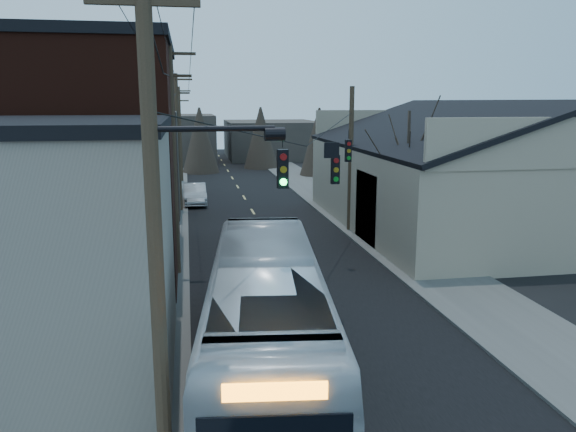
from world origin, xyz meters
name	(u,v)px	position (x,y,z in m)	size (l,w,h in m)	color
road_surface	(256,217)	(0.00, 30.00, 0.01)	(9.00, 110.00, 0.02)	black
sidewalk_left	(157,220)	(-6.50, 30.00, 0.06)	(4.00, 110.00, 0.12)	#474744
sidewalk_right	(350,213)	(6.50, 30.00, 0.06)	(4.00, 110.00, 0.12)	#474744
building_clapboard	(18,258)	(-9.00, 9.00, 3.50)	(8.00, 8.00, 7.00)	#6F675C
building_brick	(61,161)	(-10.00, 20.00, 5.00)	(10.00, 12.00, 10.00)	black
building_left_far	(117,159)	(-9.50, 36.00, 3.50)	(9.00, 14.00, 7.00)	#37312C
warehouse	(475,183)	(13.00, 25.00, 2.70)	(16.16, 20.60, 7.73)	gray
building_far_left	(174,139)	(-6.00, 65.00, 3.00)	(10.00, 12.00, 6.00)	#37312C
building_far_right	(271,139)	(7.00, 70.00, 2.50)	(12.00, 14.00, 5.00)	#37312C
bare_tree	(407,183)	(6.50, 20.00, 3.60)	(0.40, 0.40, 7.20)	black
utility_lines	(211,152)	(-3.11, 24.14, 4.95)	(11.24, 45.28, 10.50)	#382B1E
bus	(267,315)	(-2.38, 8.00, 1.80)	(3.02, 12.89, 3.59)	silver
parked_car	(195,194)	(-3.94, 35.79, 0.77)	(1.63, 4.68, 1.54)	#B9BDC1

